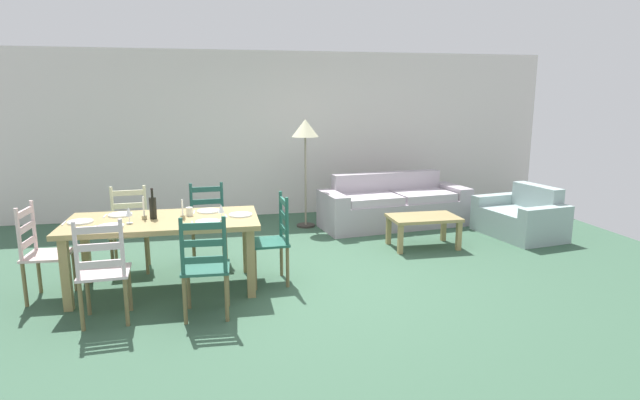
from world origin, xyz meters
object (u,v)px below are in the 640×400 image
Objects in this scene: dining_chair_near_left at (103,271)px; standing_lamp at (305,135)px; dining_chair_head_west at (42,252)px; couch at (393,207)px; dining_table at (163,227)px; wine_glass_near_left at (129,212)px; dining_chair_far_left at (130,229)px; coffee_cup_primary at (189,212)px; dining_chair_near_right at (205,267)px; wine_bottle at (153,207)px; armchair_upholstered at (523,219)px; dining_chair_head_east at (273,239)px; wine_glass_near_right at (221,209)px; dining_chair_far_right at (208,224)px; coffee_table at (423,221)px.

standing_lamp is at bearing 52.85° from dining_chair_near_left.
dining_chair_head_west reaches higher than couch.
wine_glass_near_left is (-0.30, -0.12, 0.20)m from dining_table.
dining_chair_far_left reaches higher than couch.
dining_chair_near_right is at bearing -79.50° from coffee_cup_primary.
dining_chair_near_right reaches higher than dining_table.
wine_bottle reaches higher than armchair_upholstered.
dining_table is at bearing 179.50° from dining_chair_head_east.
wine_bottle is 3.51× the size of coffee_cup_primary.
standing_lamp is at bearing 54.10° from coffee_cup_primary.
dining_table is 0.91m from dining_chair_near_right.
dining_table is 1.98× the size of dining_chair_head_west.
coffee_cup_primary reaches higher than dining_table.
dining_chair_near_left is 0.41× the size of couch.
wine_glass_near_right is at bearing -4.12° from dining_chair_head_west.
wine_glass_near_right is at bearing -164.75° from dining_chair_head_east.
dining_chair_head_east is 0.59× the size of standing_lamp.
dining_chair_far_right is (0.43, 0.79, -0.19)m from dining_table.
standing_lamp reaches higher than coffee_table.
coffee_cup_primary is 0.07× the size of armchair_upholstered.
wine_glass_near_right reaches higher than coffee_table.
armchair_upholstered is (4.41, 1.97, -0.23)m from dining_chair_near_right.
dining_chair_near_right and dining_chair_far_left have the same top height.
couch reaches higher than dining_table.
wine_glass_near_right reaches higher than dining_table.
wine_glass_near_left is at bearing 76.89° from dining_chair_near_left.
dining_table is 2.11× the size of coffee_table.
wine_glass_near_left is 0.18× the size of coffee_table.
wine_glass_near_left is at bearing -158.73° from coffee_cup_primary.
dining_table is 21.11× the size of coffee_cup_primary.
dining_chair_head_east is at bearing -7.00° from coffee_cup_primary.
dining_chair_near_right reaches higher than coffee_table.
coffee_table is at bearing -170.89° from armchair_upholstered.
dining_chair_near_right is 0.95m from coffee_cup_primary.
dining_chair_near_left is 0.93m from wine_bottle.
coffee_table is at bearing 15.61° from coffee_cup_primary.
dining_chair_near_left is 0.87m from dining_chair_near_right.
dining_chair_far_left is at bearing 139.24° from wine_glass_near_right.
dining_table is 1.98× the size of dining_chair_head_east.
couch is 1.76m from standing_lamp.
dining_table is 0.38m from wine_glass_near_left.
dining_chair_head_west is 6.11m from armchair_upholstered.
dining_chair_near_left is 5.96× the size of wine_glass_near_right.
dining_chair_far_right is 1.23m from wine_glass_near_left.
wine_glass_near_right is at bearing -138.93° from couch.
dining_chair_far_left is at bearing 47.71° from dining_chair_head_west.
dining_chair_far_left is 0.59× the size of standing_lamp.
dining_table is 1.13m from dining_chair_head_east.
dining_table is 11.80× the size of wine_glass_near_left.
dining_table is at bearing 118.20° from dining_chair_near_right.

